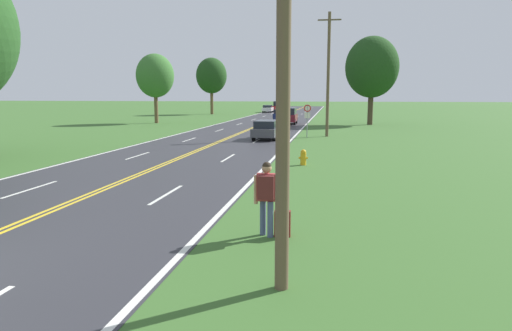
# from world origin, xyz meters

# --- Properties ---
(hitchhiker_person) EXTENTS (0.61, 0.43, 1.79)m
(hitchhiker_person) POSITION_xyz_m (6.51, 3.61, 1.09)
(hitchhiker_person) COLOR #475175
(hitchhiker_person) RESTS_ON ground
(suitcase) EXTENTS (0.39, 0.19, 0.68)m
(suitcase) POSITION_xyz_m (6.88, 3.68, 0.31)
(suitcase) COLOR maroon
(suitcase) RESTS_ON ground
(fire_hydrant) EXTENTS (0.44, 0.28, 0.75)m
(fire_hydrant) POSITION_xyz_m (6.61, 14.80, 0.38)
(fire_hydrant) COLOR gold
(fire_hydrant) RESTS_ON ground
(traffic_sign) EXTENTS (0.60, 0.10, 2.56)m
(traffic_sign) POSITION_xyz_m (5.92, 28.95, 1.93)
(traffic_sign) COLOR gray
(traffic_sign) RESTS_ON ground
(utility_pole_foreground) EXTENTS (1.80, 0.24, 7.76)m
(utility_pole_foreground) POSITION_xyz_m (7.20, 0.76, 4.03)
(utility_pole_foreground) COLOR brown
(utility_pole_foreground) RESTS_ON ground
(utility_pole_midground) EXTENTS (1.80, 0.24, 9.58)m
(utility_pole_midground) POSITION_xyz_m (7.44, 30.00, 4.95)
(utility_pole_midground) COLOR brown
(utility_pole_midground) RESTS_ON ground
(tree_left_verge) EXTENTS (4.32, 4.32, 7.92)m
(tree_left_verge) POSITION_xyz_m (-12.44, 43.75, 5.41)
(tree_left_verge) COLOR brown
(tree_left_verge) RESTS_ON ground
(tree_behind_sign) EXTENTS (5.08, 5.08, 9.28)m
(tree_behind_sign) POSITION_xyz_m (-12.30, 67.68, 6.33)
(tree_behind_sign) COLOR brown
(tree_behind_sign) RESTS_ON ground
(tree_far_back) EXTENTS (5.71, 5.71, 9.52)m
(tree_far_back) POSITION_xyz_m (11.85, 45.00, 6.21)
(tree_far_back) COLOR #473828
(tree_far_back) RESTS_ON ground
(car_dark_grey_hatchback_nearest) EXTENTS (1.81, 3.95, 1.41)m
(car_dark_grey_hatchback_nearest) POSITION_xyz_m (3.07, 26.83, 0.76)
(car_dark_grey_hatchback_nearest) COLOR black
(car_dark_grey_hatchback_nearest) RESTS_ON ground
(car_maroon_van_approaching) EXTENTS (1.91, 4.30, 1.81)m
(car_maroon_van_approaching) POSITION_xyz_m (2.86, 44.54, 0.95)
(car_maroon_van_approaching) COLOR black
(car_maroon_van_approaching) RESTS_ON ground
(car_dark_blue_hatchback_mid_near) EXTENTS (1.86, 3.59, 1.50)m
(car_dark_blue_hatchback_mid_near) POSITION_xyz_m (1.48, 49.72, 0.80)
(car_dark_blue_hatchback_mid_near) COLOR black
(car_dark_blue_hatchback_mid_near) RESTS_ON ground
(car_white_sedan_mid_far) EXTENTS (1.87, 4.68, 1.33)m
(car_white_sedan_mid_far) POSITION_xyz_m (-4.21, 76.96, 0.71)
(car_white_sedan_mid_far) COLOR black
(car_white_sedan_mid_far) RESTS_ON ground
(car_red_suv_receding) EXTENTS (1.96, 4.64, 1.95)m
(car_red_suv_receding) POSITION_xyz_m (-2.83, 82.28, 1.01)
(car_red_suv_receding) COLOR black
(car_red_suv_receding) RESTS_ON ground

